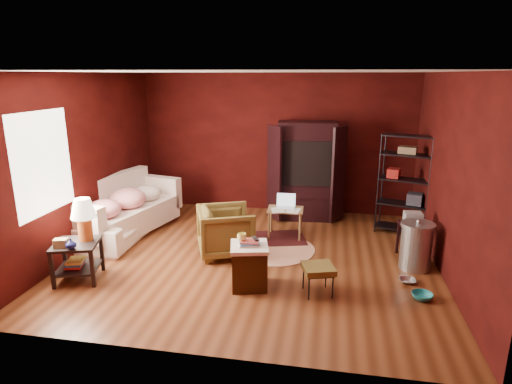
# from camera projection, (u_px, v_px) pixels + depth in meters

# --- Properties ---
(room) EXTENTS (5.54, 5.04, 2.84)m
(room) POSITION_uv_depth(u_px,v_px,m) (251.00, 169.00, 6.33)
(room) COLOR brown
(room) RESTS_ON ground
(sofa) EXTENTS (0.67, 2.23, 0.87)m
(sofa) POSITION_uv_depth(u_px,v_px,m) (123.00, 211.00, 7.56)
(sofa) COLOR white
(sofa) RESTS_ON ground
(armchair) EXTENTS (1.02, 1.05, 0.84)m
(armchair) POSITION_uv_depth(u_px,v_px,m) (226.00, 229.00, 6.71)
(armchair) COLOR black
(armchair) RESTS_ON ground
(pet_bowl_steel) EXTENTS (0.22, 0.06, 0.22)m
(pet_bowl_steel) POSITION_uv_depth(u_px,v_px,m) (408.00, 275.00, 5.84)
(pet_bowl_steel) COLOR #A9ACB0
(pet_bowl_steel) RESTS_ON ground
(pet_bowl_turquoise) EXTENTS (0.27, 0.11, 0.26)m
(pet_bowl_turquoise) POSITION_uv_depth(u_px,v_px,m) (423.00, 290.00, 5.41)
(pet_bowl_turquoise) COLOR teal
(pet_bowl_turquoise) RESTS_ON ground
(vase) EXTENTS (0.18, 0.19, 0.14)m
(vase) POSITION_uv_depth(u_px,v_px,m) (71.00, 244.00, 5.61)
(vase) COLOR #0D1144
(vase) RESTS_ON side_table
(mug) EXTENTS (0.14, 0.12, 0.12)m
(mug) POSITION_uv_depth(u_px,v_px,m) (242.00, 236.00, 5.58)
(mug) COLOR #FBF37B
(mug) RESTS_ON hamper
(side_table) EXTENTS (0.71, 0.71, 1.14)m
(side_table) POSITION_uv_depth(u_px,v_px,m) (80.00, 232.00, 5.85)
(side_table) COLOR black
(side_table) RESTS_ON ground
(sofa_cushions) EXTENTS (1.38, 2.38, 0.94)m
(sofa_cushions) POSITION_uv_depth(u_px,v_px,m) (123.00, 209.00, 7.57)
(sofa_cushions) COLOR white
(sofa_cushions) RESTS_ON sofa
(hamper) EXTENTS (0.58, 0.58, 0.69)m
(hamper) POSITION_uv_depth(u_px,v_px,m) (249.00, 265.00, 5.69)
(hamper) COLOR #43240F
(hamper) RESTS_ON ground
(footstool) EXTENTS (0.48, 0.48, 0.39)m
(footstool) POSITION_uv_depth(u_px,v_px,m) (318.00, 269.00, 5.49)
(footstool) COLOR black
(footstool) RESTS_ON ground
(rug_round) EXTENTS (1.54, 1.54, 0.01)m
(rug_round) POSITION_uv_depth(u_px,v_px,m) (273.00, 249.00, 6.99)
(rug_round) COLOR #EEE2C6
(rug_round) RESTS_ON ground
(rug_oriental) EXTENTS (1.25, 0.99, 0.01)m
(rug_oriental) POSITION_uv_depth(u_px,v_px,m) (273.00, 238.00, 7.43)
(rug_oriental) COLOR #501518
(rug_oriental) RESTS_ON ground
(laptop_desk) EXTENTS (0.62, 0.50, 0.76)m
(laptop_desk) POSITION_uv_depth(u_px,v_px,m) (285.00, 212.00, 7.40)
(laptop_desk) COLOR #9A7346
(laptop_desk) RESTS_ON ground
(tv_armoire) EXTENTS (1.50, 0.86, 1.90)m
(tv_armoire) POSITION_uv_depth(u_px,v_px,m) (306.00, 169.00, 8.27)
(tv_armoire) COLOR black
(tv_armoire) RESTS_ON ground
(wire_shelving) EXTENTS (0.94, 0.62, 1.78)m
(wire_shelving) POSITION_uv_depth(u_px,v_px,m) (405.00, 180.00, 7.47)
(wire_shelving) COLOR black
(wire_shelving) RESTS_ON ground
(small_stand) EXTENTS (0.40, 0.40, 0.74)m
(small_stand) POSITION_uv_depth(u_px,v_px,m) (412.00, 224.00, 6.54)
(small_stand) COLOR black
(small_stand) RESTS_ON ground
(trash_can) EXTENTS (0.57, 0.57, 0.76)m
(trash_can) POSITION_uv_depth(u_px,v_px,m) (416.00, 246.00, 6.22)
(trash_can) COLOR #B5BBBD
(trash_can) RESTS_ON ground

